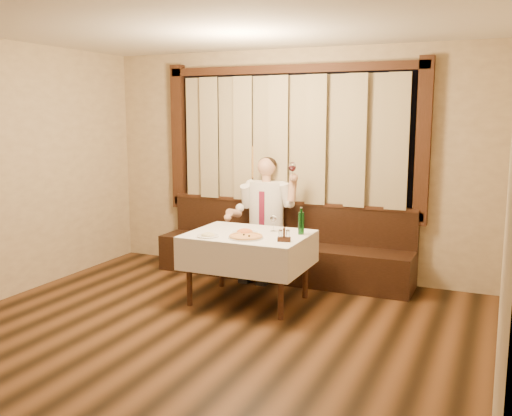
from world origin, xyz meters
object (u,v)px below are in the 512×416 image
at_px(banquette, 283,253).
at_px(pizza, 246,237).
at_px(pasta_cream, 208,234).
at_px(seated_man, 264,209).
at_px(pasta_red, 245,230).
at_px(dining_table, 248,243).
at_px(cruet_caddy, 284,237).
at_px(green_bottle, 301,223).

height_order(banquette, pizza, banquette).
relative_size(pasta_cream, seated_man, 0.15).
bearing_deg(seated_man, pasta_red, -79.09).
bearing_deg(dining_table, pasta_cream, -133.84).
bearing_deg(cruet_caddy, pasta_cream, 173.97).
xyz_separation_m(banquette, pasta_red, (-0.03, -1.06, 0.48)).
relative_size(banquette, dining_table, 2.52).
relative_size(dining_table, green_bottle, 4.34).
bearing_deg(banquette, seated_man, -156.81).
height_order(banquette, pasta_cream, banquette).
bearing_deg(green_bottle, pizza, -138.67).
height_order(pasta_cream, seated_man, seated_man).
bearing_deg(banquette, green_bottle, -57.86).
bearing_deg(green_bottle, pasta_cream, -149.05).
xyz_separation_m(pizza, pasta_cream, (-0.39, -0.10, 0.02)).
bearing_deg(pasta_red, pizza, -62.05).
distance_m(cruet_caddy, seated_man, 1.34).
height_order(pasta_cream, cruet_caddy, cruet_caddy).
xyz_separation_m(pasta_red, green_bottle, (0.56, 0.22, 0.09)).
distance_m(pasta_cream, cruet_caddy, 0.81).
relative_size(green_bottle, cruet_caddy, 2.07).
bearing_deg(banquette, dining_table, -90.00).
relative_size(pizza, green_bottle, 1.25).
height_order(dining_table, seated_man, seated_man).
height_order(dining_table, green_bottle, green_bottle).
height_order(pasta_red, green_bottle, green_bottle).
xyz_separation_m(dining_table, cruet_caddy, (0.49, -0.21, 0.15)).
bearing_deg(pasta_red, seated_man, 100.91).
bearing_deg(pasta_cream, green_bottle, 30.95).
height_order(dining_table, pizza, pizza).
bearing_deg(dining_table, cruet_caddy, -22.89).
bearing_deg(pasta_cream, pizza, 14.99).
height_order(pasta_cream, green_bottle, green_bottle).
xyz_separation_m(pasta_red, seated_man, (-0.19, 0.97, 0.06)).
bearing_deg(seated_man, pasta_cream, -94.55).
xyz_separation_m(pizza, seated_man, (-0.29, 1.15, 0.08)).
height_order(pizza, pasta_red, pasta_red).
height_order(pizza, green_bottle, green_bottle).
bearing_deg(banquette, pasta_cream, -103.05).
distance_m(pasta_cream, green_bottle, 0.99).
xyz_separation_m(banquette, green_bottle, (0.53, -0.84, 0.57)).
xyz_separation_m(dining_table, pasta_cream, (-0.31, -0.33, 0.14)).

